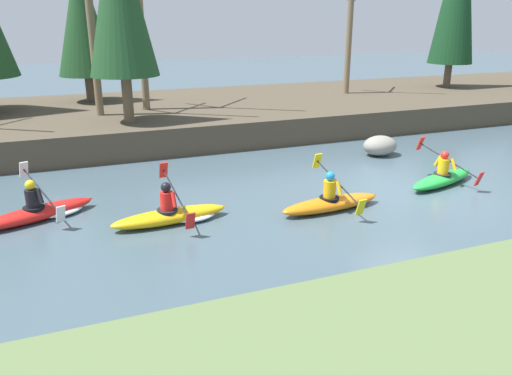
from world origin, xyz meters
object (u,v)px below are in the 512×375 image
(kayaker_middle, at_px, (331,202))
(kayaker_trailing, at_px, (175,214))
(boulder_midstream, at_px, (380,146))
(kayaker_far_back, at_px, (42,211))
(kayaker_lead, at_px, (443,177))

(kayaker_middle, relative_size, kayaker_trailing, 1.00)
(boulder_midstream, bearing_deg, kayaker_middle, -136.36)
(kayaker_middle, relative_size, boulder_midstream, 2.32)
(kayaker_middle, bearing_deg, boulder_midstream, 39.13)
(kayaker_middle, bearing_deg, kayaker_far_back, 158.85)
(kayaker_middle, height_order, kayaker_far_back, same)
(kayaker_lead, distance_m, kayaker_middle, 3.97)
(kayaker_lead, bearing_deg, kayaker_trailing, 162.18)
(boulder_midstream, bearing_deg, kayaker_lead, -92.73)
(kayaker_middle, xyz_separation_m, kayaker_far_back, (-6.65, 1.99, -0.02))
(kayaker_trailing, distance_m, kayaker_far_back, 3.17)
(kayaker_trailing, height_order, boulder_midstream, kayaker_trailing)
(kayaker_trailing, xyz_separation_m, kayaker_far_back, (-2.88, 1.35, 0.00))
(kayaker_middle, height_order, boulder_midstream, kayaker_middle)
(kayaker_middle, distance_m, kayaker_far_back, 6.94)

